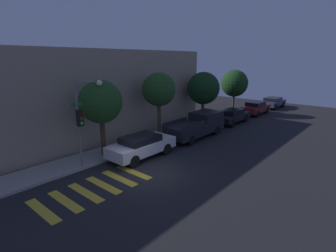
% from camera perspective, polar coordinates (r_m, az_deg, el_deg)
% --- Properties ---
extents(ground_plane, '(60.00, 60.00, 0.00)m').
position_cam_1_polar(ground_plane, '(14.84, -4.27, -10.35)').
color(ground_plane, black).
extents(sidewalk, '(26.00, 2.37, 0.14)m').
position_cam_1_polar(sidewalk, '(17.96, -14.26, -6.01)').
color(sidewalk, gray).
rests_on(sidewalk, ground).
extents(building_row, '(26.00, 6.00, 6.90)m').
position_cam_1_polar(building_row, '(21.02, -22.10, 5.84)').
color(building_row, gray).
rests_on(building_row, ground).
extents(crosswalk, '(5.57, 2.60, 0.00)m').
position_cam_1_polar(crosswalk, '(13.75, -15.69, -12.99)').
color(crosswalk, gold).
rests_on(crosswalk, ground).
extents(traffic_light_pole, '(2.06, 0.56, 5.09)m').
position_cam_1_polar(traffic_light_pole, '(15.41, -17.79, 3.13)').
color(traffic_light_pole, slate).
rests_on(traffic_light_pole, ground).
extents(sedan_near_corner, '(4.65, 1.88, 1.48)m').
position_cam_1_polar(sedan_near_corner, '(16.91, -5.76, -4.25)').
color(sedan_near_corner, silver).
rests_on(sedan_near_corner, ground).
extents(pickup_truck, '(5.75, 2.11, 1.88)m').
position_cam_1_polar(pickup_truck, '(21.45, 6.41, 0.23)').
color(pickup_truck, black).
rests_on(pickup_truck, ground).
extents(sedan_middle, '(4.56, 1.80, 1.41)m').
position_cam_1_polar(sedan_middle, '(26.53, 13.77, 2.20)').
color(sedan_middle, black).
rests_on(sedan_middle, ground).
extents(sedan_far_end, '(4.49, 1.79, 1.49)m').
position_cam_1_polar(sedan_far_end, '(31.58, 18.52, 3.85)').
color(sedan_far_end, maroon).
rests_on(sedan_far_end, ground).
extents(sedan_tail_of_row, '(4.61, 1.88, 1.37)m').
position_cam_1_polar(sedan_tail_of_row, '(36.68, 21.87, 4.87)').
color(sedan_tail_of_row, '#2D3351').
rests_on(sedan_tail_of_row, ground).
extents(tree_near_corner, '(2.71, 2.71, 4.97)m').
position_cam_1_polar(tree_near_corner, '(16.87, -14.43, 5.03)').
color(tree_near_corner, '#42301E').
rests_on(tree_near_corner, ground).
extents(tree_midblock, '(2.59, 2.59, 5.21)m').
position_cam_1_polar(tree_midblock, '(20.30, -2.00, 7.85)').
color(tree_midblock, brown).
rests_on(tree_midblock, ground).
extents(tree_far_end, '(3.05, 3.05, 5.03)m').
position_cam_1_polar(tree_far_end, '(25.21, 7.71, 8.11)').
color(tree_far_end, brown).
rests_on(tree_far_end, ground).
extents(tree_behind_truck, '(2.98, 2.98, 5.02)m').
position_cam_1_polar(tree_behind_truck, '(30.63, 14.27, 8.97)').
color(tree_behind_truck, '#4C3823').
rests_on(tree_behind_truck, ground).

